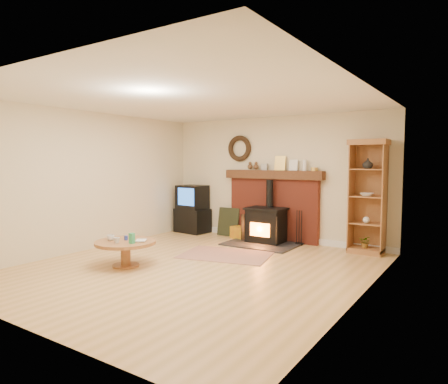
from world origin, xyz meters
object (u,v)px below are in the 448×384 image
Objects in this scene: curio_cabinet at (368,197)px; coffee_table at (125,246)px; wood_stove at (265,226)px; tv_unit at (192,210)px.

curio_cabinet is 4.34m from coffee_table.
tv_unit is at bearing 174.52° from wood_stove.
coffee_table is at bearing -133.79° from curio_cabinet.
wood_stove is 0.68× the size of curio_cabinet.
wood_stove is at bearing -171.67° from curio_cabinet.
wood_stove is 2.07m from curio_cabinet.
coffee_table is at bearing -71.62° from tv_unit.
coffee_table is (1.00, -3.00, -0.20)m from tv_unit.
tv_unit is at bearing -178.73° from curio_cabinet.
curio_cabinet is (1.93, 0.28, 0.67)m from wood_stove.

